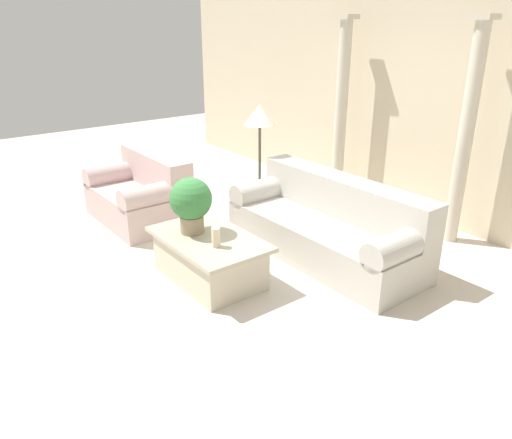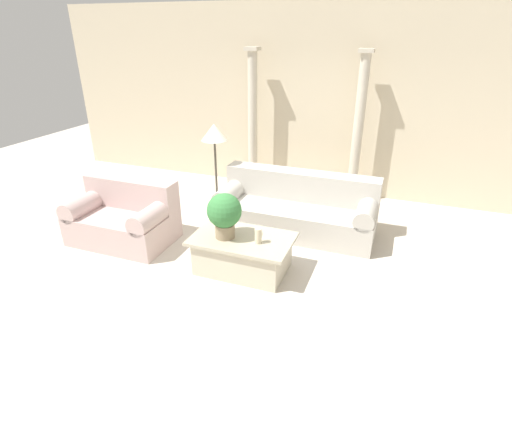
{
  "view_description": "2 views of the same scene",
  "coord_description": "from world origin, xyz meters",
  "px_view_note": "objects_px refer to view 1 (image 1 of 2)",
  "views": [
    {
      "loc": [
        3.79,
        -2.78,
        2.46
      ],
      "look_at": [
        0.21,
        -0.02,
        0.62
      ],
      "focal_mm": 35.0,
      "sensor_mm": 36.0,
      "label": 1
    },
    {
      "loc": [
        1.64,
        -4.39,
        2.76
      ],
      "look_at": [
        0.07,
        -0.2,
        0.62
      ],
      "focal_mm": 28.0,
      "sensor_mm": 36.0,
      "label": 2
    }
  ],
  "objects_px": {
    "coffee_table": "(209,258)",
    "potted_plant": "(191,202)",
    "floor_lamp": "(260,120)",
    "loveseat": "(141,194)",
    "sofa_long": "(328,226)"
  },
  "relations": [
    {
      "from": "floor_lamp",
      "to": "loveseat",
      "type": "bearing_deg",
      "value": -123.47
    },
    {
      "from": "loveseat",
      "to": "sofa_long",
      "type": "bearing_deg",
      "value": 27.38
    },
    {
      "from": "potted_plant",
      "to": "floor_lamp",
      "type": "xyz_separation_m",
      "value": [
        -0.85,
        1.52,
        0.49
      ]
    },
    {
      "from": "coffee_table",
      "to": "loveseat",
      "type": "bearing_deg",
      "value": 174.52
    },
    {
      "from": "potted_plant",
      "to": "sofa_long",
      "type": "bearing_deg",
      "value": 69.23
    },
    {
      "from": "coffee_table",
      "to": "floor_lamp",
      "type": "distance_m",
      "value": 2.07
    },
    {
      "from": "sofa_long",
      "to": "floor_lamp",
      "type": "height_order",
      "value": "floor_lamp"
    },
    {
      "from": "sofa_long",
      "to": "floor_lamp",
      "type": "xyz_separation_m",
      "value": [
        -1.37,
        0.13,
        0.94
      ]
    },
    {
      "from": "sofa_long",
      "to": "loveseat",
      "type": "bearing_deg",
      "value": -152.62
    },
    {
      "from": "sofa_long",
      "to": "potted_plant",
      "type": "height_order",
      "value": "potted_plant"
    },
    {
      "from": "potted_plant",
      "to": "loveseat",
      "type": "bearing_deg",
      "value": 171.84
    },
    {
      "from": "coffee_table",
      "to": "potted_plant",
      "type": "xyz_separation_m",
      "value": [
        -0.2,
        -0.06,
        0.55
      ]
    },
    {
      "from": "floor_lamp",
      "to": "potted_plant",
      "type": "bearing_deg",
      "value": -60.83
    },
    {
      "from": "loveseat",
      "to": "potted_plant",
      "type": "relative_size",
      "value": 2.48
    },
    {
      "from": "coffee_table",
      "to": "potted_plant",
      "type": "relative_size",
      "value": 2.18
    }
  ]
}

